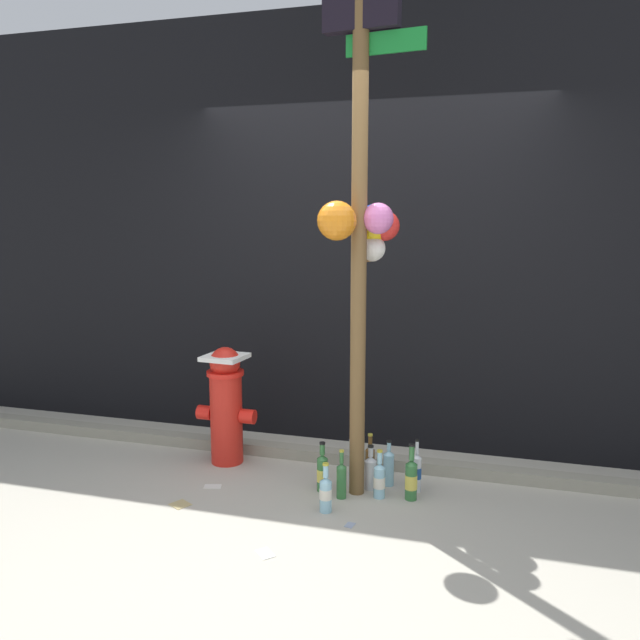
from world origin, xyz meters
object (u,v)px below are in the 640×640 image
bottle_0 (341,479)px  bottle_9 (326,493)px  bottle_5 (322,472)px  bottle_1 (370,463)px  bottle_3 (355,453)px  bottle_6 (416,472)px  bottle_7 (370,471)px  memorial_post (364,201)px  bottle_8 (389,467)px  bottle_2 (411,479)px  bottle_4 (379,480)px  fire_hydrant (226,403)px

bottle_0 → bottle_9: 0.21m
bottle_5 → bottle_1: bearing=42.7°
bottle_0 → bottle_1: bottle_1 is taller
bottle_3 → bottle_9: (-0.04, -0.56, -0.04)m
bottle_6 → bottle_7: (-0.28, -0.05, -0.01)m
bottle_7 → bottle_0: bearing=-128.9°
memorial_post → bottle_1: memorial_post is taller
bottle_1 → bottle_8: 0.13m
bottle_0 → bottle_2: (0.41, 0.10, 0.01)m
memorial_post → bottle_4: bearing=-26.3°
memorial_post → bottle_7: bearing=37.6°
bottle_1 → bottle_6: size_ratio=0.94×
memorial_post → bottle_4: size_ratio=10.15×
bottle_8 → bottle_9: 0.55m
fire_hydrant → bottle_2: size_ratio=2.33×
bottle_8 → bottle_7: bearing=-137.6°
bottle_5 → bottle_9: bottle_5 is taller
fire_hydrant → bottle_9: fire_hydrant is taller
fire_hydrant → bottle_6: 1.37m
memorial_post → bottle_0: (-0.09, -0.14, -1.67)m
memorial_post → bottle_8: memorial_post is taller
bottle_1 → bottle_4: size_ratio=1.04×
bottle_6 → fire_hydrant: bearing=175.0°
bottle_0 → bottle_3: (-0.00, 0.36, 0.03)m
fire_hydrant → bottle_5: (0.77, -0.27, -0.31)m
fire_hydrant → bottle_1: (1.02, -0.04, -0.31)m
fire_hydrant → bottle_2: fire_hydrant is taller
bottle_8 → bottle_6: bearing=-13.7°
bottle_7 → bottle_8: size_ratio=0.96×
memorial_post → bottle_7: (0.05, 0.04, -1.67)m
memorial_post → bottle_0: size_ratio=10.04×
fire_hydrant → bottle_3: size_ratio=2.18×
bottle_1 → bottle_9: (-0.16, -0.50, -0.00)m
bottle_2 → bottle_7: size_ratio=1.22×
bottle_1 → bottle_9: bearing=-107.2°
memorial_post → bottle_2: size_ratio=8.76×
bottle_1 → bottle_7: size_ratio=1.10×
fire_hydrant → bottle_8: (1.15, -0.07, -0.31)m
fire_hydrant → bottle_8: fire_hydrant is taller
bottle_2 → bottle_7: (-0.27, 0.08, -0.02)m
bottle_0 → bottle_9: bottle_0 is taller
bottle_2 → bottle_1: bearing=145.7°
fire_hydrant → bottle_4: fire_hydrant is taller
bottle_6 → bottle_4: bearing=-143.5°
bottle_6 → bottle_3: bearing=162.2°
bottle_1 → bottle_7: 0.13m
memorial_post → bottle_4: memorial_post is taller
bottle_0 → bottle_2: size_ratio=0.87×
bottle_6 → bottle_5: bearing=-164.6°
bottle_0 → bottle_2: bottle_2 is taller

